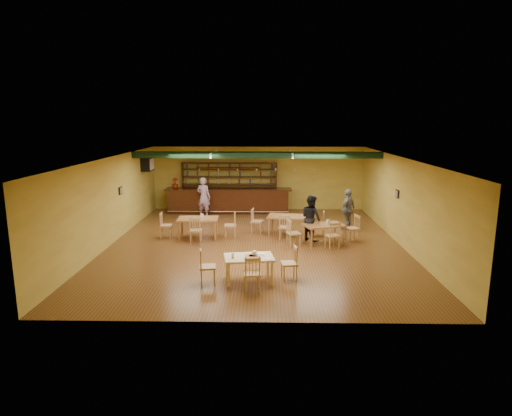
{
  "coord_description": "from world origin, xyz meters",
  "views": [
    {
      "loc": [
        0.31,
        -14.6,
        4.25
      ],
      "look_at": [
        0.01,
        0.6,
        1.15
      ],
      "focal_mm": 30.43,
      "sensor_mm": 36.0,
      "label": 1
    }
  ],
  "objects_px": {
    "dining_table_d": "(324,234)",
    "near_table": "(249,269)",
    "dining_table_a": "(198,228)",
    "patron_bar": "(204,197)",
    "bar_counter": "(229,201)",
    "dining_table_b": "(287,225)",
    "patron_right_a": "(311,218)"
  },
  "relations": [
    {
      "from": "dining_table_b",
      "to": "patron_bar",
      "type": "relative_size",
      "value": 0.81
    },
    {
      "from": "dining_table_b",
      "to": "dining_table_d",
      "type": "distance_m",
      "value": 1.69
    },
    {
      "from": "bar_counter",
      "to": "dining_table_b",
      "type": "height_order",
      "value": "bar_counter"
    },
    {
      "from": "dining_table_b",
      "to": "patron_bar",
      "type": "xyz_separation_m",
      "value": [
        -3.57,
        3.05,
        0.52
      ]
    },
    {
      "from": "dining_table_a",
      "to": "dining_table_b",
      "type": "height_order",
      "value": "dining_table_a"
    },
    {
      "from": "dining_table_a",
      "to": "patron_bar",
      "type": "bearing_deg",
      "value": 92.87
    },
    {
      "from": "dining_table_a",
      "to": "bar_counter",
      "type": "bearing_deg",
      "value": 78.56
    },
    {
      "from": "dining_table_d",
      "to": "near_table",
      "type": "xyz_separation_m",
      "value": [
        -2.48,
        -3.69,
        0.0
      ]
    },
    {
      "from": "dining_table_b",
      "to": "dining_table_d",
      "type": "relative_size",
      "value": 1.06
    },
    {
      "from": "dining_table_b",
      "to": "patron_bar",
      "type": "distance_m",
      "value": 4.73
    },
    {
      "from": "dining_table_d",
      "to": "patron_bar",
      "type": "distance_m",
      "value": 6.41
    },
    {
      "from": "near_table",
      "to": "patron_bar",
      "type": "bearing_deg",
      "value": 97.72
    },
    {
      "from": "patron_bar",
      "to": "patron_right_a",
      "type": "distance_m",
      "value": 5.83
    },
    {
      "from": "dining_table_d",
      "to": "near_table",
      "type": "distance_m",
      "value": 4.45
    },
    {
      "from": "dining_table_d",
      "to": "patron_right_a",
      "type": "distance_m",
      "value": 0.74
    },
    {
      "from": "dining_table_a",
      "to": "dining_table_b",
      "type": "distance_m",
      "value": 3.33
    },
    {
      "from": "dining_table_b",
      "to": "patron_bar",
      "type": "bearing_deg",
      "value": 149.23
    },
    {
      "from": "dining_table_a",
      "to": "dining_table_b",
      "type": "relative_size",
      "value": 1.01
    },
    {
      "from": "bar_counter",
      "to": "dining_table_b",
      "type": "distance_m",
      "value": 4.64
    },
    {
      "from": "dining_table_b",
      "to": "dining_table_d",
      "type": "bearing_deg",
      "value": -34.5
    },
    {
      "from": "bar_counter",
      "to": "dining_table_a",
      "type": "bearing_deg",
      "value": -99.84
    },
    {
      "from": "dining_table_a",
      "to": "patron_right_a",
      "type": "bearing_deg",
      "value": -5.87
    },
    {
      "from": "bar_counter",
      "to": "dining_table_b",
      "type": "bearing_deg",
      "value": -56.83
    },
    {
      "from": "dining_table_b",
      "to": "near_table",
      "type": "height_order",
      "value": "dining_table_b"
    },
    {
      "from": "dining_table_a",
      "to": "patron_bar",
      "type": "relative_size",
      "value": 0.82
    },
    {
      "from": "bar_counter",
      "to": "dining_table_a",
      "type": "height_order",
      "value": "bar_counter"
    },
    {
      "from": "patron_bar",
      "to": "bar_counter",
      "type": "bearing_deg",
      "value": -120.92
    },
    {
      "from": "dining_table_a",
      "to": "patron_right_a",
      "type": "height_order",
      "value": "patron_right_a"
    },
    {
      "from": "dining_table_a",
      "to": "dining_table_d",
      "type": "distance_m",
      "value": 4.55
    },
    {
      "from": "patron_right_a",
      "to": "dining_table_b",
      "type": "bearing_deg",
      "value": 13.49
    },
    {
      "from": "dining_table_d",
      "to": "bar_counter",
      "type": "bearing_deg",
      "value": 108.49
    },
    {
      "from": "dining_table_d",
      "to": "patron_right_a",
      "type": "xyz_separation_m",
      "value": [
        -0.41,
        0.38,
        0.48
      ]
    }
  ]
}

